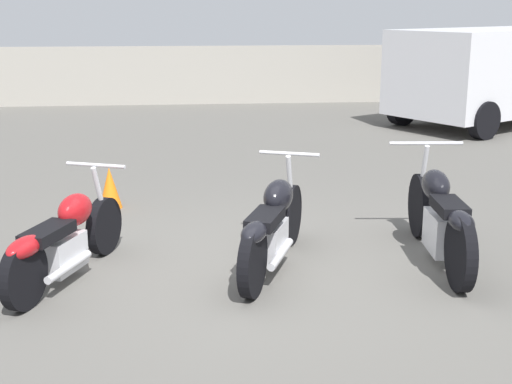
# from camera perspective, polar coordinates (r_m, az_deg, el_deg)

# --- Properties ---
(ground_plane) EXTENTS (60.00, 60.00, 0.00)m
(ground_plane) POSITION_cam_1_polar(r_m,az_deg,el_deg) (6.60, 0.36, -6.39)
(ground_plane) COLOR #5B5954
(fence_back) EXTENTS (40.00, 0.04, 1.42)m
(fence_back) POSITION_cam_1_polar(r_m,az_deg,el_deg) (17.72, -3.58, 9.31)
(fence_back) COLOR #9E998E
(fence_back) RESTS_ON ground_plane
(motorcycle_slot_0) EXTENTS (0.91, 1.85, 0.93)m
(motorcycle_slot_0) POSITION_cam_1_polar(r_m,az_deg,el_deg) (6.48, -15.11, -3.71)
(motorcycle_slot_0) COLOR black
(motorcycle_slot_0) RESTS_ON ground_plane
(motorcycle_slot_1) EXTENTS (0.93, 1.95, 0.98)m
(motorcycle_slot_1) POSITION_cam_1_polar(r_m,az_deg,el_deg) (6.53, 1.35, -2.73)
(motorcycle_slot_1) COLOR black
(motorcycle_slot_1) RESTS_ON ground_plane
(motorcycle_slot_2) EXTENTS (0.74, 2.15, 1.04)m
(motorcycle_slot_2) POSITION_cam_1_polar(r_m,az_deg,el_deg) (6.92, 14.52, -2.01)
(motorcycle_slot_2) COLOR black
(motorcycle_slot_2) RESTS_ON ground_plane
(parked_van) EXTENTS (5.52, 4.43, 1.91)m
(parked_van) POSITION_cam_1_polar(r_m,az_deg,el_deg) (15.73, 19.43, 9.19)
(parked_van) COLOR silver
(parked_van) RESTS_ON ground_plane
(traffic_cone_near) EXTENTS (0.28, 0.28, 0.50)m
(traffic_cone_near) POSITION_cam_1_polar(r_m,az_deg,el_deg) (8.74, -11.61, 0.34)
(traffic_cone_near) COLOR orange
(traffic_cone_near) RESTS_ON ground_plane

